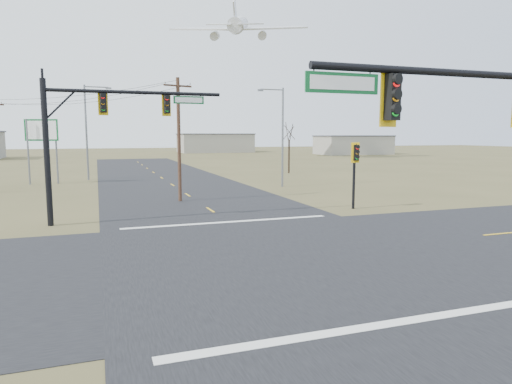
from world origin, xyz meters
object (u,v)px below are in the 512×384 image
highway_sign (42,139)px  bare_tree_c (289,131)px  mast_arm_far (100,122)px  pedestal_signal_ne (355,161)px  utility_pole_near (179,138)px  streetlight_a (281,132)px  streetlight_c (88,127)px

highway_sign → bare_tree_c: (28.75, 4.01, 0.87)m
mast_arm_far → pedestal_signal_ne: bearing=-18.6°
mast_arm_far → utility_pole_near: size_ratio=1.08×
streetlight_a → bare_tree_c: 15.76m
utility_pole_near → highway_sign: 19.93m
utility_pole_near → bare_tree_c: size_ratio=1.31×
pedestal_signal_ne → streetlight_c: (-17.01, 26.86, 2.53)m
utility_pole_near → streetlight_a: bearing=31.1°
highway_sign → streetlight_a: bearing=-1.6°
streetlight_c → bare_tree_c: 24.37m
mast_arm_far → highway_sign: mast_arm_far is taller
pedestal_signal_ne → bare_tree_c: bearing=95.2°
pedestal_signal_ne → highway_sign: bearing=151.5°
highway_sign → bare_tree_c: size_ratio=0.94×
pedestal_signal_ne → utility_pole_near: 12.94m
utility_pole_near → pedestal_signal_ne: bearing=-35.5°
highway_sign → streetlight_a: size_ratio=0.70×
highway_sign → streetlight_a: (21.77, -10.12, 0.67)m
streetlight_a → streetlight_c: bearing=145.4°
mast_arm_far → streetlight_a: 21.16m
pedestal_signal_ne → streetlight_a: 14.13m
pedestal_signal_ne → utility_pole_near: utility_pole_near is taller
mast_arm_far → bare_tree_c: mast_arm_far is taller
pedestal_signal_ne → streetlight_c: 31.89m
streetlight_a → pedestal_signal_ne: bearing=-89.5°
highway_sign → streetlight_a: 24.01m
pedestal_signal_ne → bare_tree_c: bare_tree_c is taller
streetlight_c → bare_tree_c: size_ratio=1.49×
streetlight_c → bare_tree_c: (24.33, 1.25, -0.35)m
mast_arm_far → streetlight_c: 26.31m
utility_pole_near → bare_tree_c: 27.26m
pedestal_signal_ne → streetlight_c: streetlight_c is taller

